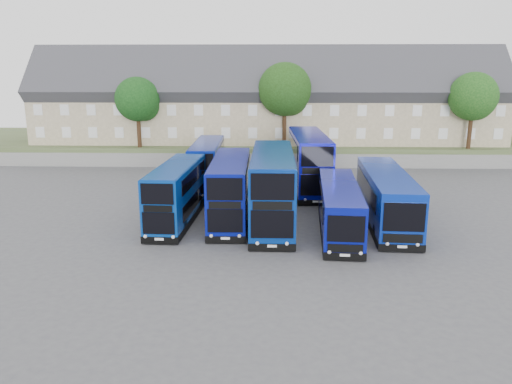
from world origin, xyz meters
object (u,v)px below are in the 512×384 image
object	(u,v)px
tree_west	(139,101)
tree_east	(474,98)
coach_east_a	(339,209)
tree_mid	(286,91)
tree_far	(502,92)
dd_front_mid	(230,190)
dd_front_left	(177,194)

from	to	relation	value
tree_west	tree_east	bearing A→B (deg)	0.00
tree_east	tree_west	bearing A→B (deg)	-180.00
coach_east_a	tree_west	size ratio (longest dim) A/B	1.49
tree_west	tree_mid	bearing A→B (deg)	1.79
coach_east_a	tree_far	size ratio (longest dim) A/B	1.31
tree_east	tree_far	world-z (taller)	tree_far
dd_front_mid	coach_east_a	world-z (taller)	dd_front_mid
tree_west	tree_far	bearing A→B (deg)	9.46
tree_west	tree_far	size ratio (longest dim) A/B	0.88
dd_front_left	tree_mid	size ratio (longest dim) A/B	1.10
tree_mid	dd_front_mid	bearing A→B (deg)	-101.78
dd_front_mid	tree_far	size ratio (longest dim) A/B	1.25
tree_west	dd_front_left	bearing A→B (deg)	-69.69
dd_front_left	tree_east	xyz separation A→B (m)	(28.07, 21.42, 5.45)
dd_front_left	tree_east	size ratio (longest dim) A/B	1.23
tree_west	tree_mid	xyz separation A→B (m)	(16.00, 0.50, 1.02)
tree_east	tree_far	xyz separation A→B (m)	(6.00, 7.00, 0.34)
dd_front_mid	tree_east	bearing A→B (deg)	39.38
tree_mid	coach_east_a	bearing A→B (deg)	-83.14
coach_east_a	tree_far	xyz separation A→B (m)	(23.15, 30.15, 6.22)
dd_front_mid	tree_mid	xyz separation A→B (m)	(4.43, 21.25, 5.97)
tree_west	tree_far	distance (m)	42.58
tree_west	tree_mid	distance (m)	16.04
coach_east_a	tree_east	xyz separation A→B (m)	(17.15, 23.15, 5.88)
dd_front_mid	tree_far	xyz separation A→B (m)	(30.43, 27.75, 5.63)
tree_west	tree_mid	size ratio (longest dim) A/B	0.83
dd_front_left	tree_west	world-z (taller)	tree_west
dd_front_mid	coach_east_a	distance (m)	7.69
dd_front_mid	tree_east	size ratio (longest dim) A/B	1.32
coach_east_a	tree_far	distance (m)	38.52
tree_mid	tree_far	distance (m)	26.80
tree_mid	tree_east	xyz separation A→B (m)	(20.00, -0.50, -0.68)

